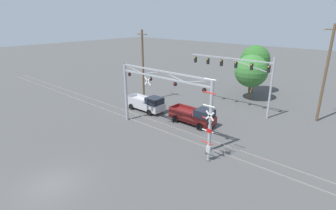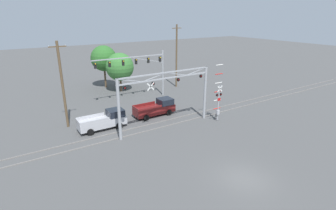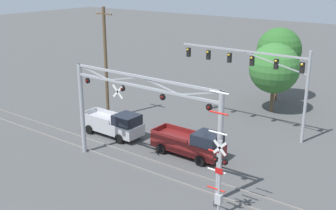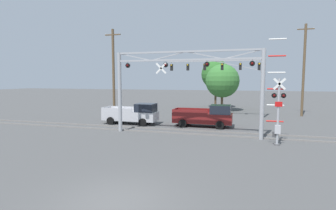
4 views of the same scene
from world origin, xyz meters
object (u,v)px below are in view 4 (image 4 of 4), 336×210
at_px(crossing_signal_mast, 278,110).
at_px(traffic_signal_span, 233,73).
at_px(utility_pole_right, 304,69).
at_px(background_tree_beyond_span, 216,74).
at_px(utility_pole_left, 114,73).
at_px(background_tree_far_left_verge, 222,81).
at_px(pickup_truck_following, 133,114).
at_px(pickup_truck_lead, 206,116).
at_px(crossing_gantry, 186,81).

relative_size(crossing_signal_mast, traffic_signal_span, 0.62).
bearing_deg(crossing_signal_mast, utility_pole_right, 73.89).
bearing_deg(background_tree_beyond_span, utility_pole_left, -124.09).
bearing_deg(utility_pole_left, background_tree_far_left_verge, 43.47).
height_order(pickup_truck_following, background_tree_beyond_span, background_tree_beyond_span).
xyz_separation_m(pickup_truck_lead, background_tree_far_left_verge, (0.46, 12.61, 3.16)).
bearing_deg(background_tree_beyond_span, pickup_truck_following, -109.96).
bearing_deg(background_tree_far_left_verge, crossing_gantry, -95.07).
bearing_deg(pickup_truck_following, background_tree_beyond_span, 70.04).
distance_m(crossing_signal_mast, pickup_truck_following, 13.42).
bearing_deg(traffic_signal_span, utility_pole_right, 20.56).
distance_m(background_tree_beyond_span, background_tree_far_left_verge, 4.19).
bearing_deg(crossing_signal_mast, traffic_signal_span, 104.88).
bearing_deg(background_tree_beyond_span, crossing_signal_mast, -74.21).
distance_m(pickup_truck_lead, background_tree_far_left_verge, 13.01).
height_order(crossing_signal_mast, pickup_truck_following, crossing_signal_mast).
distance_m(crossing_gantry, background_tree_beyond_span, 20.52).
distance_m(traffic_signal_span, background_tree_beyond_span, 9.76).
bearing_deg(utility_pole_right, utility_pole_left, -159.00).
xyz_separation_m(crossing_signal_mast, traffic_signal_span, (-3.36, 12.64, 2.71)).
bearing_deg(crossing_gantry, utility_pole_right, 52.26).
distance_m(utility_pole_left, background_tree_beyond_span, 17.13).
bearing_deg(crossing_signal_mast, pickup_truck_lead, 134.55).
distance_m(traffic_signal_span, pickup_truck_following, 12.46).
bearing_deg(background_tree_beyond_span, pickup_truck_lead, -87.17).
bearing_deg(background_tree_beyond_span, utility_pole_right, -30.79).
bearing_deg(crossing_signal_mast, background_tree_beyond_span, 105.79).
height_order(background_tree_beyond_span, background_tree_far_left_verge, background_tree_beyond_span).
distance_m(pickup_truck_lead, utility_pole_right, 14.85).
xyz_separation_m(crossing_gantry, pickup_truck_lead, (1.02, 4.00, -3.18)).
distance_m(traffic_signal_span, pickup_truck_lead, 8.49).
height_order(utility_pole_left, background_tree_beyond_span, utility_pole_left).
distance_m(pickup_truck_lead, pickup_truck_following, 6.97).
bearing_deg(pickup_truck_lead, background_tree_far_left_verge, 87.93).
bearing_deg(utility_pole_right, background_tree_far_left_verge, 165.15).
xyz_separation_m(utility_pole_right, background_tree_beyond_span, (-10.72, 6.39, -0.39)).
relative_size(utility_pole_left, background_tree_far_left_verge, 1.51).
bearing_deg(crossing_signal_mast, background_tree_far_left_verge, 105.28).
distance_m(crossing_signal_mast, traffic_signal_span, 13.36).
bearing_deg(utility_pole_left, background_tree_beyond_span, 55.91).
xyz_separation_m(crossing_signal_mast, pickup_truck_following, (-12.36, 5.05, -1.38)).
relative_size(crossing_signal_mast, utility_pole_right, 0.65).
height_order(crossing_signal_mast, utility_pole_right, utility_pole_right).
distance_m(utility_pole_left, utility_pole_right, 21.77).
bearing_deg(crossing_gantry, pickup_truck_following, 149.00).
bearing_deg(pickup_truck_lead, crossing_signal_mast, -45.45).
height_order(crossing_gantry, utility_pole_left, utility_pole_left).
bearing_deg(traffic_signal_span, background_tree_far_left_verge, 106.21).
xyz_separation_m(utility_pole_right, background_tree_far_left_verge, (-9.45, 2.50, -1.35)).
xyz_separation_m(pickup_truck_following, background_tree_beyond_span, (6.15, 16.92, 4.11)).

